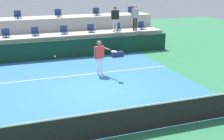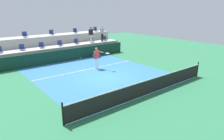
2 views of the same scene
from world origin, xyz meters
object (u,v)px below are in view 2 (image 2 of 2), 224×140
object	(u,v)px
stadium_chair_lower_far_right	(105,39)
stadium_chair_upper_center	(52,33)
stadium_chair_upper_left	(25,35)
stadium_chair_lower_left	(22,48)
stadium_chair_lower_right	(92,40)
stadium_chair_lower_center	(60,44)
tennis_player	(97,56)
equipment_bag	(96,56)
stadium_chair_upper_far_right	(96,30)
stadium_chair_lower_mid_left	(42,46)
stadium_chair_upper_right	(75,31)
spectator_in_grey	(102,32)
stadium_chair_lower_mid_right	(76,42)
tennis_ball	(81,58)
spectator_in_white	(91,33)

from	to	relation	value
stadium_chair_lower_far_right	stadium_chair_upper_center	size ratio (longest dim) A/B	1.00
stadium_chair_upper_left	stadium_chair_upper_center	xyz separation A→B (m)	(2.63, 0.00, 0.00)
stadium_chair_lower_left	stadium_chair_lower_right	distance (m)	7.08
stadium_chair_lower_center	tennis_player	distance (m)	5.21
tennis_player	stadium_chair_lower_left	bearing A→B (deg)	129.48
stadium_chair_lower_left	tennis_player	size ratio (longest dim) A/B	0.30
equipment_bag	tennis_player	bearing A→B (deg)	-123.61
stadium_chair_lower_center	stadium_chair_upper_far_right	bearing A→B (deg)	18.59
stadium_chair_lower_mid_left	stadium_chair_upper_right	distance (m)	4.90
spectator_in_grey	stadium_chair_lower_mid_right	bearing A→B (deg)	172.57
stadium_chair_upper_right	equipment_bag	size ratio (longest dim) A/B	0.68
stadium_chair_lower_center	stadium_chair_upper_center	size ratio (longest dim) A/B	1.00
stadium_chair_upper_center	equipment_bag	size ratio (longest dim) A/B	0.68
stadium_chair_lower_center	spectator_in_grey	xyz separation A→B (m)	(4.71, -0.38, 0.81)
stadium_chair_lower_center	stadium_chair_upper_center	xyz separation A→B (m)	(0.01, 1.80, 0.85)
stadium_chair_lower_right	tennis_ball	xyz separation A→B (m)	(-5.33, -6.88, 0.13)
stadium_chair_lower_left	stadium_chair_lower_right	xyz separation A→B (m)	(7.08, 0.00, 0.00)
stadium_chair_lower_mid_right	tennis_player	distance (m)	5.25
stadium_chair_lower_mid_right	tennis_player	world-z (taller)	stadium_chair_lower_mid_right
stadium_chair_upper_far_right	tennis_player	xyz separation A→B (m)	(-4.61, -6.94, -1.25)
stadium_chair_lower_left	tennis_ball	xyz separation A→B (m)	(1.75, -6.88, 0.13)
stadium_chair_upper_center	tennis_ball	world-z (taller)	stadium_chair_upper_center
stadium_chair_lower_mid_right	stadium_chair_lower_left	bearing A→B (deg)	180.00
stadium_chair_lower_center	spectator_in_white	size ratio (longest dim) A/B	0.31
stadium_chair_upper_far_right	stadium_chair_lower_right	bearing A→B (deg)	-134.31
stadium_chair_upper_right	spectator_in_white	size ratio (longest dim) A/B	0.31
tennis_ball	tennis_player	bearing A→B (deg)	35.08
stadium_chair_lower_mid_right	stadium_chair_lower_far_right	xyz separation A→B (m)	(3.59, 0.00, 0.00)
stadium_chair_upper_far_right	spectator_in_white	xyz separation A→B (m)	(-2.06, -2.18, -0.07)
stadium_chair_lower_mid_right	tennis_player	bearing A→B (deg)	-101.25
stadium_chair_lower_mid_left	spectator_in_grey	size ratio (longest dim) A/B	0.31
stadium_chair_lower_left	stadium_chair_lower_mid_left	distance (m)	1.71
stadium_chair_lower_mid_left	stadium_chair_lower_mid_right	size ratio (longest dim) A/B	1.00
stadium_chair_lower_right	stadium_chair_upper_center	distance (m)	4.10
tennis_ball	stadium_chair_upper_left	bearing A→B (deg)	95.87
stadium_chair_lower_right	stadium_chair_upper_right	size ratio (longest dim) A/B	1.00
stadium_chair_lower_mid_right	tennis_ball	distance (m)	7.72
tennis_ball	equipment_bag	size ratio (longest dim) A/B	0.09
stadium_chair_upper_right	stadium_chair_upper_center	bearing A→B (deg)	180.00
spectator_in_grey	tennis_ball	size ratio (longest dim) A/B	24.96
stadium_chair_lower_mid_left	stadium_chair_upper_far_right	xyz separation A→B (m)	(7.13, 1.80, 0.85)
tennis_player	stadium_chair_upper_far_right	bearing A→B (deg)	56.40
stadium_chair_upper_center	stadium_chair_lower_mid_right	bearing A→B (deg)	-45.67
stadium_chair_lower_left	equipment_bag	world-z (taller)	stadium_chair_lower_left
stadium_chair_upper_left	tennis_player	bearing A→B (deg)	-64.10
stadium_chair_lower_mid_right	stadium_chair_lower_far_right	bearing A→B (deg)	0.00
stadium_chair_lower_right	stadium_chair_upper_left	xyz separation A→B (m)	(-6.22, 1.80, 0.85)
stadium_chair_lower_left	stadium_chair_upper_right	distance (m)	6.50
stadium_chair_lower_right	tennis_player	size ratio (longest dim) A/B	0.30
stadium_chair_upper_left	tennis_ball	xyz separation A→B (m)	(0.89, -8.68, -0.72)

